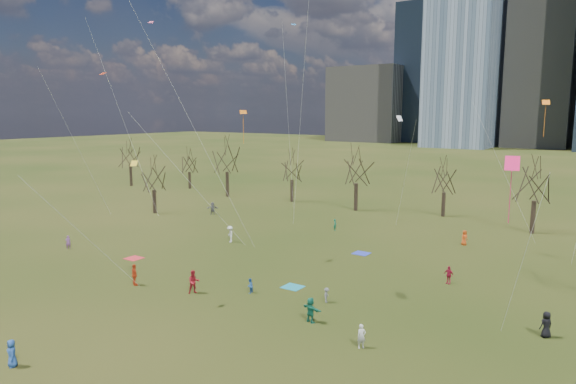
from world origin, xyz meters
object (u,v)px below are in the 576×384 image
Objects in this scene: blanket_teal at (293,287)px; person_2 at (194,282)px; person_0 at (12,353)px; blanket_navy at (361,253)px; person_4 at (134,275)px; person_1 at (362,336)px; blanket_crimson at (134,258)px.

person_2 is at bearing -135.29° from blanket_teal.
person_0 is (-5.77, -20.17, 0.79)m from blanket_teal.
person_0 is at bearing -145.69° from person_2.
person_4 is (-11.32, -19.58, 0.91)m from blanket_navy.
person_1 reaches higher than blanket_navy.
person_2 reaches higher than blanket_crimson.
person_4 reaches higher than blanket_navy.
blanket_teal is 11.85m from person_1.
blanket_teal and blanket_navy have the same top height.
person_0 is at bearing -100.26° from blanket_navy.
blanket_crimson is at bearing -15.95° from person_4.
person_2 is (0.04, 14.50, 0.14)m from person_0.
person_4 is at bearing 130.13° from person_0.
blanket_navy is at bearing -97.38° from person_4.
blanket_navy is 22.92m from blanket_crimson.
blanket_crimson is 27.84m from person_1.
person_0 is 14.15m from person_4.
person_1 reaches higher than blanket_crimson.
blanket_crimson is at bearing 140.81° from person_0.
person_2 is at bearing 107.50° from person_0.
blanket_teal is 1.00× the size of blanket_crimson.
person_2 reaches higher than person_1.
person_4 is at bearing -38.60° from blanket_crimson.
person_0 reaches higher than blanket_crimson.
blanket_navy and blanket_crimson have the same top height.
person_4 is at bearing -120.04° from blanket_navy.
blanket_teal is 12.49m from blanket_navy.
person_2 is at bearing -17.59° from blanket_crimson.
person_1 reaches higher than blanket_teal.
person_4 reaches higher than person_0.
person_4 is at bearing 139.08° from person_2.
person_1 is (9.51, -19.32, 0.74)m from blanket_navy.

